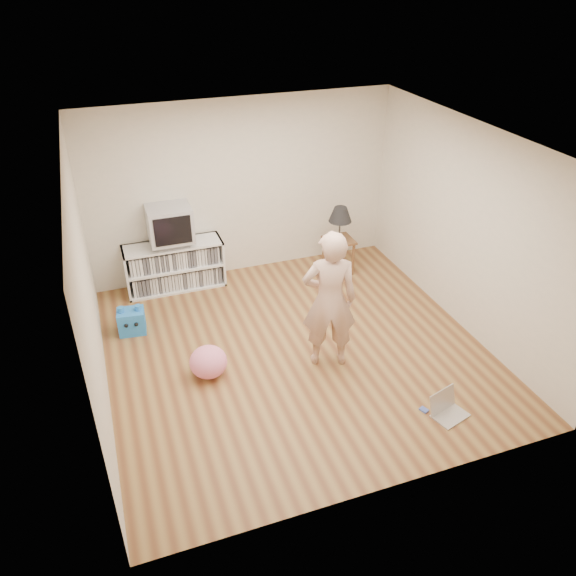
{
  "coord_description": "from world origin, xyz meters",
  "views": [
    {
      "loc": [
        -1.97,
        -5.23,
        4.24
      ],
      "look_at": [
        0.04,
        0.4,
        0.66
      ],
      "focal_mm": 35.0,
      "sensor_mm": 36.0,
      "label": 1
    }
  ],
  "objects_px": {
    "laptop": "(446,408)",
    "dvd_deck": "(172,242)",
    "media_unit": "(174,265)",
    "plush_pink": "(208,362)",
    "side_table": "(339,247)",
    "person": "(329,300)",
    "plush_blue": "(132,321)",
    "crt_tv": "(170,224)",
    "table_lamp": "(340,215)"
  },
  "relations": [
    {
      "from": "person",
      "to": "table_lamp",
      "type": "bearing_deg",
      "value": -100.65
    },
    {
      "from": "media_unit",
      "to": "laptop",
      "type": "relative_size",
      "value": 3.21
    },
    {
      "from": "media_unit",
      "to": "person",
      "type": "xyz_separation_m",
      "value": [
        1.4,
        -2.37,
        0.51
      ]
    },
    {
      "from": "side_table",
      "to": "plush_pink",
      "type": "distance_m",
      "value": 3.0
    },
    {
      "from": "plush_blue",
      "to": "side_table",
      "type": "bearing_deg",
      "value": 16.81
    },
    {
      "from": "side_table",
      "to": "plush_blue",
      "type": "bearing_deg",
      "value": -169.63
    },
    {
      "from": "dvd_deck",
      "to": "person",
      "type": "height_order",
      "value": "person"
    },
    {
      "from": "side_table",
      "to": "media_unit",
      "type": "bearing_deg",
      "value": 170.95
    },
    {
      "from": "side_table",
      "to": "plush_pink",
      "type": "bearing_deg",
      "value": -143.93
    },
    {
      "from": "plush_pink",
      "to": "table_lamp",
      "type": "bearing_deg",
      "value": 36.07
    },
    {
      "from": "crt_tv",
      "to": "dvd_deck",
      "type": "bearing_deg",
      "value": 90.0
    },
    {
      "from": "media_unit",
      "to": "plush_pink",
      "type": "height_order",
      "value": "media_unit"
    },
    {
      "from": "media_unit",
      "to": "side_table",
      "type": "height_order",
      "value": "media_unit"
    },
    {
      "from": "media_unit",
      "to": "plush_blue",
      "type": "xyz_separation_m",
      "value": [
        -0.74,
        -0.96,
        -0.18
      ]
    },
    {
      "from": "crt_tv",
      "to": "person",
      "type": "height_order",
      "value": "person"
    },
    {
      "from": "person",
      "to": "plush_pink",
      "type": "xyz_separation_m",
      "value": [
        -1.39,
        0.22,
        -0.67
      ]
    },
    {
      "from": "table_lamp",
      "to": "media_unit",
      "type": "bearing_deg",
      "value": 170.95
    },
    {
      "from": "plush_blue",
      "to": "plush_pink",
      "type": "relative_size",
      "value": 0.89
    },
    {
      "from": "dvd_deck",
      "to": "laptop",
      "type": "xyz_separation_m",
      "value": [
        2.24,
        -3.61,
        -0.67
      ]
    },
    {
      "from": "plush_blue",
      "to": "plush_pink",
      "type": "height_order",
      "value": "plush_blue"
    },
    {
      "from": "side_table",
      "to": "table_lamp",
      "type": "height_order",
      "value": "table_lamp"
    },
    {
      "from": "person",
      "to": "laptop",
      "type": "distance_m",
      "value": 1.71
    },
    {
      "from": "side_table",
      "to": "person",
      "type": "relative_size",
      "value": 0.32
    },
    {
      "from": "side_table",
      "to": "plush_blue",
      "type": "xyz_separation_m",
      "value": [
        -3.16,
        -0.58,
        -0.25
      ]
    },
    {
      "from": "plush_blue",
      "to": "plush_pink",
      "type": "bearing_deg",
      "value": -51.5
    },
    {
      "from": "crt_tv",
      "to": "laptop",
      "type": "relative_size",
      "value": 1.38
    },
    {
      "from": "media_unit",
      "to": "plush_pink",
      "type": "xyz_separation_m",
      "value": [
        0.0,
        -2.15,
        -0.16
      ]
    },
    {
      "from": "dvd_deck",
      "to": "laptop",
      "type": "height_order",
      "value": "dvd_deck"
    },
    {
      "from": "table_lamp",
      "to": "person",
      "type": "height_order",
      "value": "person"
    },
    {
      "from": "media_unit",
      "to": "dvd_deck",
      "type": "height_order",
      "value": "dvd_deck"
    },
    {
      "from": "crt_tv",
      "to": "laptop",
      "type": "bearing_deg",
      "value": -58.11
    },
    {
      "from": "person",
      "to": "laptop",
      "type": "height_order",
      "value": "person"
    },
    {
      "from": "dvd_deck",
      "to": "side_table",
      "type": "relative_size",
      "value": 0.82
    },
    {
      "from": "crt_tv",
      "to": "plush_blue",
      "type": "xyz_separation_m",
      "value": [
        -0.74,
        -0.94,
        -0.85
      ]
    },
    {
      "from": "side_table",
      "to": "person",
      "type": "height_order",
      "value": "person"
    },
    {
      "from": "table_lamp",
      "to": "plush_pink",
      "type": "height_order",
      "value": "table_lamp"
    },
    {
      "from": "laptop",
      "to": "dvd_deck",
      "type": "bearing_deg",
      "value": 105.53
    },
    {
      "from": "media_unit",
      "to": "side_table",
      "type": "xyz_separation_m",
      "value": [
        2.42,
        -0.39,
        0.07
      ]
    },
    {
      "from": "dvd_deck",
      "to": "laptop",
      "type": "bearing_deg",
      "value": -58.13
    },
    {
      "from": "plush_blue",
      "to": "media_unit",
      "type": "bearing_deg",
      "value": 59.01
    },
    {
      "from": "side_table",
      "to": "laptop",
      "type": "height_order",
      "value": "side_table"
    },
    {
      "from": "plush_blue",
      "to": "laptop",
      "type": "bearing_deg",
      "value": -35.31
    },
    {
      "from": "media_unit",
      "to": "table_lamp",
      "type": "relative_size",
      "value": 2.72
    },
    {
      "from": "table_lamp",
      "to": "person",
      "type": "bearing_deg",
      "value": -117.29
    },
    {
      "from": "laptop",
      "to": "plush_pink",
      "type": "distance_m",
      "value": 2.69
    },
    {
      "from": "person",
      "to": "plush_blue",
      "type": "height_order",
      "value": "person"
    },
    {
      "from": "crt_tv",
      "to": "person",
      "type": "relative_size",
      "value": 0.35
    },
    {
      "from": "plush_pink",
      "to": "dvd_deck",
      "type": "bearing_deg",
      "value": 90.09
    },
    {
      "from": "laptop",
      "to": "side_table",
      "type": "bearing_deg",
      "value": 70.54
    },
    {
      "from": "plush_pink",
      "to": "laptop",
      "type": "bearing_deg",
      "value": -33.43
    }
  ]
}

